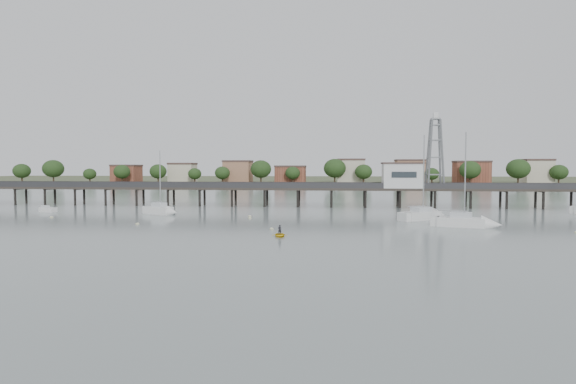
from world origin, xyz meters
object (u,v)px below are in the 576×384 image
object	(u,v)px
lattice_tower	(435,154)
sailboat_c	(427,215)
sailboat_b	(163,211)
pier	(282,188)
sailboat_d	(471,223)
yellow_dinghy	(280,236)
white_tender	(48,210)

from	to	relation	value
lattice_tower	sailboat_c	xyz separation A→B (m)	(-5.50, -22.63, -10.46)
sailboat_c	sailboat_b	xyz separation A→B (m)	(-45.00, 3.50, 0.01)
lattice_tower	sailboat_c	world-z (taller)	lattice_tower
pier	sailboat_b	size ratio (longest dim) A/B	12.72
sailboat_d	yellow_dinghy	xyz separation A→B (m)	(-25.47, -11.56, -0.64)
pier	sailboat_c	bearing A→B (deg)	-41.03
pier	sailboat_b	distance (m)	27.14
white_tender	yellow_dinghy	xyz separation A→B (m)	(46.89, -27.34, -0.40)
pier	sailboat_c	world-z (taller)	sailboat_c
pier	sailboat_d	distance (m)	44.41
lattice_tower	sailboat_b	distance (m)	55.00
lattice_tower	white_tender	distance (m)	76.29
pier	sailboat_d	world-z (taller)	sailboat_d
pier	sailboat_c	xyz separation A→B (m)	(26.00, -22.63, -3.16)
sailboat_c	white_tender	xyz separation A→B (m)	(-68.17, 5.99, -0.24)
pier	sailboat_b	world-z (taller)	sailboat_b
pier	sailboat_b	xyz separation A→B (m)	(-19.00, -19.13, -3.14)
lattice_tower	sailboat_b	size ratio (longest dim) A/B	1.31
yellow_dinghy	pier	bearing A→B (deg)	88.35
lattice_tower	yellow_dinghy	distance (m)	52.68
sailboat_d	yellow_dinghy	size ratio (longest dim) A/B	5.32
pier	lattice_tower	xyz separation A→B (m)	(31.50, 0.00, 7.31)
pier	white_tender	bearing A→B (deg)	-158.47
yellow_dinghy	sailboat_b	bearing A→B (deg)	125.89
pier	sailboat_b	bearing A→B (deg)	-134.81
pier	lattice_tower	size ratio (longest dim) A/B	9.68
sailboat_b	sailboat_d	world-z (taller)	sailboat_d
pier	yellow_dinghy	xyz separation A→B (m)	(4.71, -43.98, -3.79)
sailboat_d	lattice_tower	bearing A→B (deg)	105.51
lattice_tower	sailboat_c	distance (m)	25.53
pier	sailboat_d	size ratio (longest dim) A/B	10.76
lattice_tower	white_tender	xyz separation A→B (m)	(-73.68, -16.64, -10.70)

